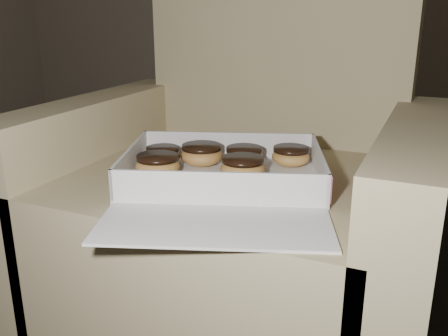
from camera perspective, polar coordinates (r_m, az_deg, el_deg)
The scene contains 11 objects.
armchair at distance 1.21m, azimuth 1.85°, elevation -4.90°, with size 0.87×0.73×0.91m.
bakery_box at distance 1.01m, azimuth 0.02°, elevation -1.52°, with size 0.53×0.58×0.07m.
donut_a at distance 1.03m, azimuth 2.15°, elevation 0.07°, with size 0.09×0.09×0.05m.
donut_b at distance 1.12m, azimuth -2.58°, elevation 1.59°, with size 0.10×0.10×0.05m.
donut_c at distance 1.14m, azimuth -7.01°, elevation 1.48°, with size 0.08×0.08×0.04m.
donut_d at distance 1.12m, azimuth 2.32°, elevation 1.39°, with size 0.09×0.09×0.04m.
donut_e at distance 1.13m, azimuth 7.63°, elevation 1.42°, with size 0.09×0.09×0.04m.
donut_f at distance 1.05m, azimuth -7.58°, elevation 0.35°, with size 0.09×0.09×0.05m.
crumb_a at distance 0.96m, azimuth 0.74°, elevation -2.78°, with size 0.01×0.01×0.00m, color black.
crumb_b at distance 0.96m, azimuth -5.27°, elevation -2.88°, with size 0.01×0.01×0.00m, color black.
crumb_c at distance 1.00m, azimuth -10.75°, elevation -2.10°, with size 0.01×0.01×0.00m, color black.
Camera 1 is at (0.22, -0.09, 0.76)m, focal length 40.00 mm.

